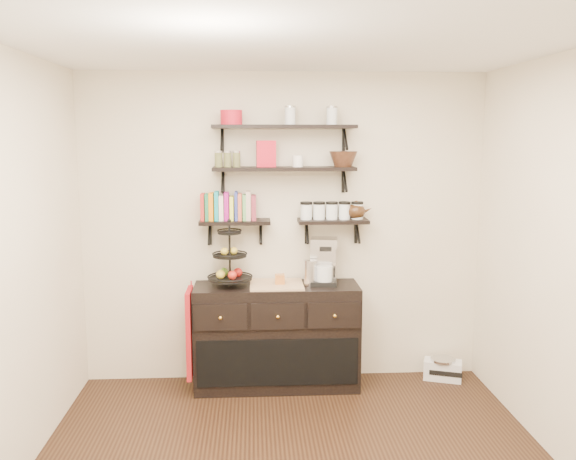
{
  "coord_description": "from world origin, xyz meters",
  "views": [
    {
      "loc": [
        -0.26,
        -3.53,
        2.16
      ],
      "look_at": [
        0.01,
        1.15,
        1.43
      ],
      "focal_mm": 38.0,
      "sensor_mm": 36.0,
      "label": 1
    }
  ],
  "objects_px": {
    "sideboard": "(277,336)",
    "radio": "(443,369)",
    "fruit_stand": "(230,264)",
    "coffee_maker": "(324,262)"
  },
  "relations": [
    {
      "from": "coffee_maker",
      "to": "sideboard",
      "type": "bearing_deg",
      "value": -167.79
    },
    {
      "from": "sideboard",
      "to": "radio",
      "type": "distance_m",
      "value": 1.53
    },
    {
      "from": "coffee_maker",
      "to": "radio",
      "type": "bearing_deg",
      "value": 9.76
    },
    {
      "from": "sideboard",
      "to": "fruit_stand",
      "type": "bearing_deg",
      "value": 179.39
    },
    {
      "from": "fruit_stand",
      "to": "radio",
      "type": "xyz_separation_m",
      "value": [
        1.88,
        0.05,
        -0.99
      ]
    },
    {
      "from": "fruit_stand",
      "to": "coffee_maker",
      "type": "relative_size",
      "value": 1.35
    },
    {
      "from": "coffee_maker",
      "to": "radio",
      "type": "height_order",
      "value": "coffee_maker"
    },
    {
      "from": "fruit_stand",
      "to": "coffee_maker",
      "type": "xyz_separation_m",
      "value": [
        0.79,
        0.02,
        0.0
      ]
    },
    {
      "from": "sideboard",
      "to": "radio",
      "type": "xyz_separation_m",
      "value": [
        1.49,
        0.05,
        -0.36
      ]
    },
    {
      "from": "fruit_stand",
      "to": "coffee_maker",
      "type": "bearing_deg",
      "value": 1.69
    }
  ]
}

